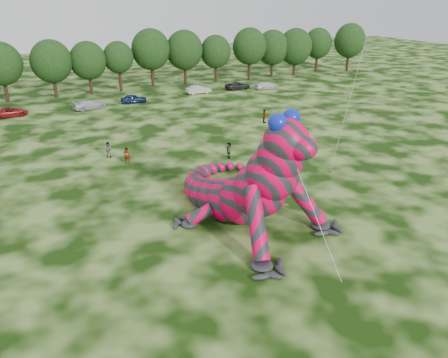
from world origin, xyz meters
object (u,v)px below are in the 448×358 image
object	(u,v)px
spectator_1	(108,150)
spectator_3	(264,116)
tree_13	(249,54)
car_2	(10,112)
tree_17	(349,47)
car_4	(134,99)
car_7	(266,85)
spectator_5	(229,150)
inflatable_gecko	(231,163)
tree_14	(272,53)
tree_12	(216,59)
tree_10	(151,58)
tree_9	(119,66)
tree_6	(3,72)
tree_8	(89,68)
car_3	(89,105)
tree_16	(317,50)
tree_7	(52,69)
car_6	(238,86)
tree_15	(295,52)
tree_11	(185,57)
car_5	(199,89)
spectator_0	(127,155)

from	to	relation	value
spectator_1	spectator_3	size ratio (longest dim) A/B	0.92
tree_13	car_2	bearing A→B (deg)	-166.70
tree_17	car_4	xyz separation A→B (m)	(-51.23, -9.46, -4.46)
car_7	car_4	bearing A→B (deg)	89.69
spectator_5	inflatable_gecko	bearing A→B (deg)	-10.17
tree_14	spectator_3	bearing A→B (deg)	-122.83
tree_12	tree_10	bearing A→B (deg)	176.20
tree_9	tree_12	world-z (taller)	tree_12
tree_17	tree_10	bearing A→B (deg)	177.54
tree_9	tree_10	xyz separation A→B (m)	(6.33, 1.23, 0.91)
inflatable_gecko	spectator_3	world-z (taller)	inflatable_gecko
tree_6	tree_8	distance (m)	13.34
car_3	tree_17	bearing A→B (deg)	-88.83
tree_16	inflatable_gecko	bearing A→B (deg)	-131.70
tree_7	car_6	xyz separation A→B (m)	(30.86, -7.11, -4.09)
car_4	inflatable_gecko	bearing A→B (deg)	177.49
tree_13	tree_8	bearing A→B (deg)	-179.74
tree_6	tree_15	xyz separation A→B (m)	(56.03, 1.09, 0.07)
tree_14	spectator_5	xyz separation A→B (m)	(-30.07, -40.73, -3.84)
tree_14	car_6	size ratio (longest dim) A/B	2.00
tree_10	tree_17	xyz separation A→B (m)	(44.55, -1.92, -0.10)
tree_7	tree_11	distance (m)	23.91
tree_7	tree_10	xyz separation A→B (m)	(17.48, 1.77, 0.51)
tree_11	car_3	size ratio (longest dim) A/B	2.04
tree_14	car_5	world-z (taller)	tree_14
tree_6	spectator_3	size ratio (longest dim) A/B	5.10
tree_15	spectator_5	distance (m)	53.19
tree_13	car_4	size ratio (longest dim) A/B	2.49
car_3	car_6	world-z (taller)	car_3
tree_13	tree_16	size ratio (longest dim) A/B	1.08
tree_8	car_7	distance (m)	31.45
tree_12	tree_17	size ratio (longest dim) A/B	0.87
tree_14	tree_15	world-z (taller)	tree_15
tree_7	tree_13	world-z (taller)	tree_13
car_7	tree_16	bearing A→B (deg)	-60.22
tree_10	tree_17	distance (m)	44.59
tree_6	tree_17	bearing A→B (deg)	-0.02
tree_9	car_4	world-z (taller)	tree_9
tree_7	tree_11	world-z (taller)	tree_11
tree_15	tree_12	bearing A→B (deg)	-179.90
tree_9	car_5	distance (m)	14.72
tree_8	car_5	bearing A→B (deg)	-24.42
tree_16	car_3	bearing A→B (deg)	-165.62
car_3	spectator_0	bearing A→B (deg)	169.81
tree_16	spectator_0	world-z (taller)	tree_16
tree_13	car_4	distance (m)	28.55
tree_11	tree_15	distance (m)	24.69
tree_17	spectator_1	bearing A→B (deg)	-151.33
tree_16	spectator_3	world-z (taller)	tree_16
tree_11	tree_6	bearing A→B (deg)	-177.24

